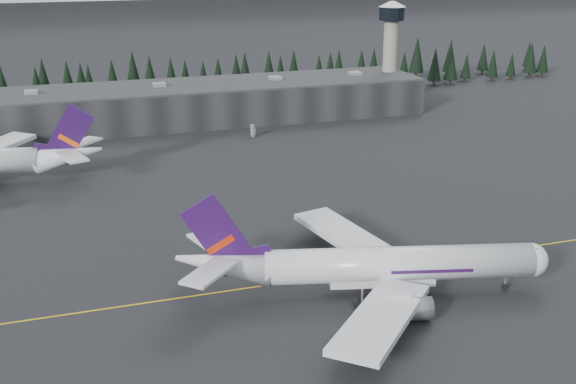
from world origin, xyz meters
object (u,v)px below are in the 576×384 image
object	(u,v)px
terminal	(190,103)
gse_vehicle_a	(58,151)
jet_main	(366,266)
gse_vehicle_b	(253,135)
control_tower	(391,42)

from	to	relation	value
terminal	gse_vehicle_a	world-z (taller)	terminal
jet_main	gse_vehicle_b	size ratio (longest dim) A/B	14.68
control_tower	gse_vehicle_b	world-z (taller)	control_tower
terminal	control_tower	world-z (taller)	control_tower
jet_main	terminal	bearing A→B (deg)	106.06
gse_vehicle_b	gse_vehicle_a	bearing A→B (deg)	-108.80
terminal	control_tower	bearing A→B (deg)	2.29
terminal	jet_main	size ratio (longest dim) A/B	2.54
control_tower	gse_vehicle_b	xyz separation A→B (m)	(-60.54, -29.93, -22.68)
control_tower	gse_vehicle_b	bearing A→B (deg)	-153.69
terminal	gse_vehicle_b	size ratio (longest dim) A/B	37.37
control_tower	gse_vehicle_b	distance (m)	71.24
terminal	gse_vehicle_a	xyz separation A→B (m)	(-43.93, -27.00, -5.65)
control_tower	gse_vehicle_a	bearing A→B (deg)	-165.84
control_tower	gse_vehicle_a	distance (m)	124.75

